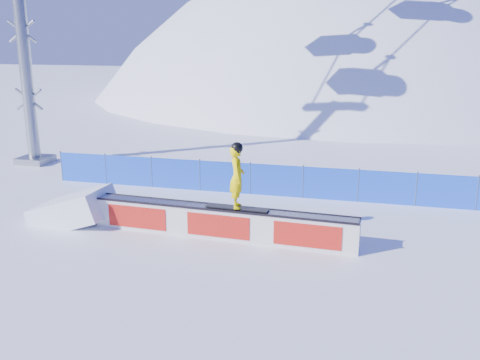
# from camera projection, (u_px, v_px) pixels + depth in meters

# --- Properties ---
(ground) EXTENTS (160.00, 160.00, 0.00)m
(ground) POSITION_uv_depth(u_px,v_px,m) (316.00, 245.00, 15.44)
(ground) COLOR white
(ground) RESTS_ON ground
(snow_hill) EXTENTS (64.00, 64.00, 64.00)m
(snow_hill) POSITION_uv_depth(u_px,v_px,m) (351.00, 256.00, 59.50)
(snow_hill) COLOR white
(snow_hill) RESTS_ON ground
(safety_fence) EXTENTS (22.05, 0.05, 1.30)m
(safety_fence) POSITION_uv_depth(u_px,v_px,m) (330.00, 184.00, 19.49)
(safety_fence) COLOR blue
(safety_fence) RESTS_ON ground
(rail_box) EXTENTS (8.13, 0.99, 0.97)m
(rail_box) POSITION_uv_depth(u_px,v_px,m) (221.00, 222.00, 15.88)
(rail_box) COLOR silver
(rail_box) RESTS_ON ground
(snow_ramp) EXTENTS (2.68, 1.75, 1.62)m
(snow_ramp) POSITION_uv_depth(u_px,v_px,m) (74.00, 221.00, 17.43)
(snow_ramp) COLOR white
(snow_ramp) RESTS_ON ground
(snowboarder) EXTENTS (1.90, 0.76, 1.97)m
(snowboarder) POSITION_uv_depth(u_px,v_px,m) (237.00, 176.00, 15.35)
(snowboarder) COLOR black
(snowboarder) RESTS_ON rail_box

